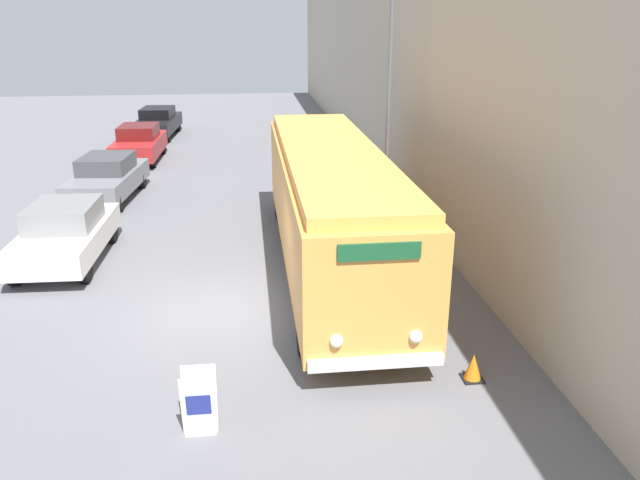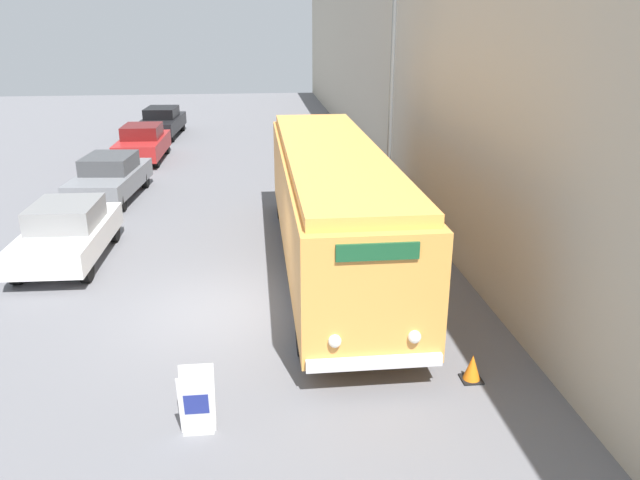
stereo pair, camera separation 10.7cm
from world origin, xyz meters
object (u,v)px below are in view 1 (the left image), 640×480
parked_car_distant (158,122)px  traffic_cone (473,367)px  streetlamp (390,62)px  parked_car_near (65,233)px  parked_car_mid (107,177)px  vintage_bus (331,202)px  sign_board (199,403)px  parked_car_far (139,143)px

parked_car_distant → traffic_cone: bearing=-67.3°
streetlamp → parked_car_distant: streetlamp is taller
parked_car_near → parked_car_mid: 5.89m
vintage_bus → parked_car_distant: bearing=109.1°
sign_board → parked_car_distant: parked_car_distant is taller
traffic_cone → parked_car_mid: bearing=124.5°
sign_board → parked_car_far: bearing=101.0°
sign_board → streetlamp: streetlamp is taller
sign_board → traffic_cone: size_ratio=2.18×
sign_board → parked_car_near: size_ratio=0.25×
parked_car_near → parked_car_far: bearing=91.4°
vintage_bus → sign_board: vintage_bus is taller
sign_board → traffic_cone: (4.63, 0.95, -0.28)m
vintage_bus → traffic_cone: size_ratio=23.16×
parked_car_near → traffic_cone: bearing=-36.4°
streetlamp → parked_car_far: bearing=132.7°
traffic_cone → parked_car_near: bearing=142.0°
parked_car_far → sign_board: bearing=-77.3°
parked_car_near → traffic_cone: parked_car_near is taller
sign_board → parked_car_far: 19.89m
parked_car_mid → parked_car_far: (0.15, 6.07, 0.01)m
vintage_bus → parked_car_near: 6.87m
parked_car_far → traffic_cone: (8.44, -18.58, -0.53)m
parked_car_mid → parked_car_distant: bearing=94.6°
sign_board → traffic_cone: sign_board is taller
parked_car_mid → traffic_cone: 15.19m
parked_car_far → parked_car_distant: bearing=90.9°
sign_board → traffic_cone: 4.74m
parked_car_mid → traffic_cone: bearing=-49.8°
parked_car_far → streetlamp: bearing=-45.7°
streetlamp → parked_car_distant: bearing=119.6°
parked_car_mid → sign_board: bearing=-67.9°
parked_car_far → parked_car_mid: bearing=-89.8°
parked_car_near → traffic_cone: size_ratio=8.75×
parked_car_distant → traffic_cone: (8.37, -24.42, -0.53)m
parked_car_near → traffic_cone: 10.77m
vintage_bus → parked_car_near: (-6.70, 1.19, -0.95)m
parked_car_far → traffic_cone: size_ratio=8.66×
parked_car_mid → parked_car_distant: parked_car_mid is taller
streetlamp → parked_car_near: size_ratio=1.75×
streetlamp → traffic_cone: streetlamp is taller
parked_car_distant → streetlamp: bearing=-56.6°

